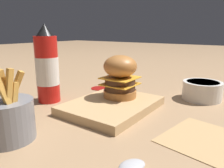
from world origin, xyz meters
name	(u,v)px	position (x,y,z in m)	size (l,w,h in m)	color
ground_plane	(97,106)	(0.00, 0.00, 0.00)	(6.00, 6.00, 0.00)	#9E7A56
serving_board	(112,105)	(-0.01, 0.05, 0.01)	(0.26, 0.20, 0.02)	tan
burger	(120,76)	(-0.06, 0.04, 0.09)	(0.10, 0.10, 0.12)	#AD6B33
ketchup_bottle	(47,68)	(0.05, -0.15, 0.11)	(0.07, 0.07, 0.23)	red
fries_basket	(7,118)	(0.25, -0.02, 0.04)	(0.11, 0.11, 0.15)	slate
side_bowl	(202,90)	(-0.25, 0.23, 0.03)	(0.12, 0.12, 0.06)	silver
ketchup_puddle	(100,88)	(-0.16, -0.12, 0.00)	(0.06, 0.06, 0.00)	#9E140F
parchment_square	(209,140)	(0.03, 0.31, 0.00)	(0.19, 0.19, 0.00)	tan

